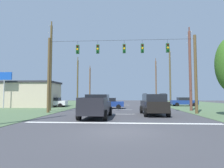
{
  "coord_description": "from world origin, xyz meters",
  "views": [
    {
      "loc": [
        0.23,
        -9.78,
        1.87
      ],
      "look_at": [
        -0.97,
        8.08,
        2.96
      ],
      "focal_mm": 29.85,
      "sensor_mm": 36.0,
      "label": 1
    }
  ],
  "objects_px": {
    "utility_pole_near_left": "(156,81)",
    "roadside_store": "(18,94)",
    "distant_car_oncoming": "(108,103)",
    "utility_pole_far_left": "(51,65)",
    "utility_pole_far_right": "(170,77)",
    "pickup_truck": "(96,106)",
    "distant_car_crossing_white": "(53,102)",
    "utility_pole_distant_left": "(90,84)",
    "distant_car_far_parked": "(184,102)",
    "utility_pole_distant_right": "(78,81)",
    "suv_black": "(153,104)",
    "overhead_signal_span": "(121,69)",
    "utility_pole_mid_right": "(190,69)"
  },
  "relations": [
    {
      "from": "suv_black",
      "to": "utility_pole_distant_left",
      "type": "height_order",
      "value": "utility_pole_distant_left"
    },
    {
      "from": "pickup_truck",
      "to": "distant_car_crossing_white",
      "type": "xyz_separation_m",
      "value": [
        -8.98,
        13.32,
        -0.18
      ]
    },
    {
      "from": "utility_pole_near_left",
      "to": "overhead_signal_span",
      "type": "bearing_deg",
      "value": -107.0
    },
    {
      "from": "suv_black",
      "to": "roadside_store",
      "type": "height_order",
      "value": "roadside_store"
    },
    {
      "from": "utility_pole_near_left",
      "to": "utility_pole_far_left",
      "type": "relative_size",
      "value": 1.01
    },
    {
      "from": "utility_pole_mid_right",
      "to": "utility_pole_distant_left",
      "type": "height_order",
      "value": "utility_pole_mid_right"
    },
    {
      "from": "distant_car_far_parked",
      "to": "utility_pole_far_left",
      "type": "bearing_deg",
      "value": -150.26
    },
    {
      "from": "suv_black",
      "to": "distant_car_crossing_white",
      "type": "xyz_separation_m",
      "value": [
        -14.13,
        11.04,
        -0.27
      ]
    },
    {
      "from": "distant_car_crossing_white",
      "to": "utility_pole_near_left",
      "type": "bearing_deg",
      "value": 42.1
    },
    {
      "from": "suv_black",
      "to": "distant_car_crossing_white",
      "type": "distance_m",
      "value": 17.93
    },
    {
      "from": "distant_car_far_parked",
      "to": "utility_pole_distant_left",
      "type": "xyz_separation_m",
      "value": [
        -19.26,
        14.6,
        3.96
      ]
    },
    {
      "from": "pickup_truck",
      "to": "distant_car_far_parked",
      "type": "bearing_deg",
      "value": 53.84
    },
    {
      "from": "distant_car_far_parked",
      "to": "utility_pole_far_right",
      "type": "bearing_deg",
      "value": 148.22
    },
    {
      "from": "utility_pole_distant_left",
      "to": "distant_car_far_parked",
      "type": "bearing_deg",
      "value": -37.16
    },
    {
      "from": "distant_car_oncoming",
      "to": "utility_pole_distant_left",
      "type": "relative_size",
      "value": 0.45
    },
    {
      "from": "distant_car_crossing_white",
      "to": "distant_car_oncoming",
      "type": "relative_size",
      "value": 1.01
    },
    {
      "from": "distant_car_oncoming",
      "to": "utility_pole_near_left",
      "type": "bearing_deg",
      "value": 63.4
    },
    {
      "from": "utility_pole_mid_right",
      "to": "utility_pole_far_left",
      "type": "bearing_deg",
      "value": -176.4
    },
    {
      "from": "pickup_truck",
      "to": "utility_pole_near_left",
      "type": "bearing_deg",
      "value": 71.62
    },
    {
      "from": "distant_car_oncoming",
      "to": "utility_pole_far_left",
      "type": "bearing_deg",
      "value": -147.97
    },
    {
      "from": "pickup_truck",
      "to": "distant_car_far_parked",
      "type": "xyz_separation_m",
      "value": [
        12.69,
        17.36,
        -0.18
      ]
    },
    {
      "from": "utility_pole_distant_left",
      "to": "distant_car_oncoming",
      "type": "bearing_deg",
      "value": -72.64
    },
    {
      "from": "utility_pole_far_right",
      "to": "utility_pole_far_left",
      "type": "relative_size",
      "value": 0.95
    },
    {
      "from": "utility_pole_near_left",
      "to": "utility_pole_distant_left",
      "type": "xyz_separation_m",
      "value": [
        -16.75,
        1.33,
        -0.69
      ]
    },
    {
      "from": "utility_pole_far_left",
      "to": "utility_pole_distant_right",
      "type": "distance_m",
      "value": 13.56
    },
    {
      "from": "utility_pole_distant_left",
      "to": "roadside_store",
      "type": "bearing_deg",
      "value": -114.11
    },
    {
      "from": "distant_car_oncoming",
      "to": "utility_pole_near_left",
      "type": "xyz_separation_m",
      "value": [
        10.06,
        20.09,
        4.65
      ]
    },
    {
      "from": "distant_car_crossing_white",
      "to": "utility_pole_far_right",
      "type": "height_order",
      "value": "utility_pole_far_right"
    },
    {
      "from": "utility_pole_near_left",
      "to": "roadside_store",
      "type": "bearing_deg",
      "value": -145.5
    },
    {
      "from": "distant_car_far_parked",
      "to": "roadside_store",
      "type": "distance_m",
      "value": 27.87
    },
    {
      "from": "pickup_truck",
      "to": "distant_car_oncoming",
      "type": "xyz_separation_m",
      "value": [
        0.12,
        10.55,
        -0.18
      ]
    },
    {
      "from": "utility_pole_distant_right",
      "to": "utility_pole_distant_left",
      "type": "height_order",
      "value": "utility_pole_distant_left"
    },
    {
      "from": "distant_car_crossing_white",
      "to": "utility_pole_distant_left",
      "type": "xyz_separation_m",
      "value": [
        2.41,
        18.64,
        3.96
      ]
    },
    {
      "from": "suv_black",
      "to": "distant_car_far_parked",
      "type": "distance_m",
      "value": 16.87
    },
    {
      "from": "utility_pole_mid_right",
      "to": "utility_pole_near_left",
      "type": "distance_m",
      "value": 23.24
    },
    {
      "from": "distant_car_far_parked",
      "to": "utility_pole_distant_right",
      "type": "xyz_separation_m",
      "value": [
        -19.42,
        2.48,
        3.83
      ]
    },
    {
      "from": "suv_black",
      "to": "utility_pole_distant_right",
      "type": "bearing_deg",
      "value": 124.05
    },
    {
      "from": "suv_black",
      "to": "roadside_store",
      "type": "xyz_separation_m",
      "value": [
        -20.02,
        11.14,
        0.99
      ]
    },
    {
      "from": "pickup_truck",
      "to": "suv_black",
      "type": "bearing_deg",
      "value": 23.87
    },
    {
      "from": "distant_car_far_parked",
      "to": "utility_pole_near_left",
      "type": "relative_size",
      "value": 0.39
    },
    {
      "from": "utility_pole_near_left",
      "to": "utility_pole_distant_left",
      "type": "bearing_deg",
      "value": 175.47
    },
    {
      "from": "suv_black",
      "to": "utility_pole_far_right",
      "type": "xyz_separation_m",
      "value": [
        5.56,
        16.32,
        4.16
      ]
    },
    {
      "from": "roadside_store",
      "to": "utility_pole_far_right",
      "type": "bearing_deg",
      "value": 11.46
    },
    {
      "from": "utility_pole_near_left",
      "to": "utility_pole_distant_right",
      "type": "bearing_deg",
      "value": -147.45
    },
    {
      "from": "suv_black",
      "to": "utility_pole_far_right",
      "type": "distance_m",
      "value": 17.73
    },
    {
      "from": "utility_pole_far_right",
      "to": "utility_pole_distant_right",
      "type": "bearing_deg",
      "value": 175.91
    },
    {
      "from": "pickup_truck",
      "to": "utility_pole_distant_left",
      "type": "distance_m",
      "value": 32.85
    },
    {
      "from": "suv_black",
      "to": "distant_car_oncoming",
      "type": "bearing_deg",
      "value": 121.25
    },
    {
      "from": "utility_pole_near_left",
      "to": "utility_pole_far_left",
      "type": "xyz_separation_m",
      "value": [
        -16.82,
        -24.32,
        0.15
      ]
    },
    {
      "from": "utility_pole_far_right",
      "to": "pickup_truck",
      "type": "bearing_deg",
      "value": -119.91
    }
  ]
}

